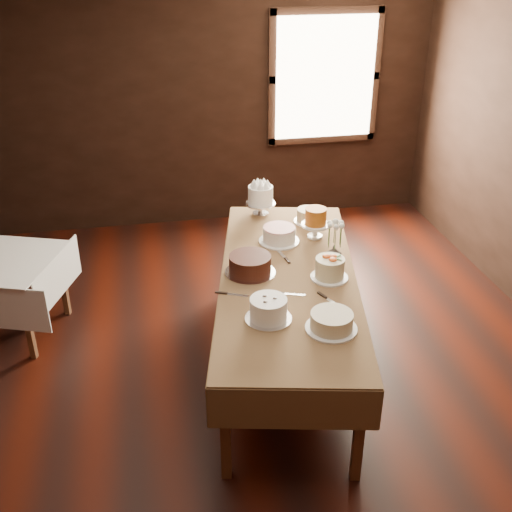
% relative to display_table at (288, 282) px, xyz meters
% --- Properties ---
extents(floor, '(5.00, 6.00, 0.01)m').
position_rel_display_table_xyz_m(floor, '(-0.24, -0.17, -0.72)').
color(floor, black).
rests_on(floor, ground).
extents(wall_back, '(5.00, 0.02, 2.80)m').
position_rel_display_table_xyz_m(wall_back, '(-0.24, 2.83, 0.68)').
color(wall_back, black).
rests_on(wall_back, ground).
extents(window, '(1.10, 0.05, 1.30)m').
position_rel_display_table_xyz_m(window, '(1.06, 2.77, 0.88)').
color(window, '#FFEABF').
rests_on(window, wall_back).
extents(display_table, '(1.49, 2.67, 0.78)m').
position_rel_display_table_xyz_m(display_table, '(0.00, 0.00, 0.00)').
color(display_table, '#4F2B16').
rests_on(display_table, ground).
extents(side_table, '(1.06, 1.06, 0.69)m').
position_rel_display_table_xyz_m(side_table, '(-2.16, 0.84, -0.11)').
color(side_table, '#4F2B16').
rests_on(side_table, ground).
extents(cake_meringue, '(0.30, 0.30, 0.28)m').
position_rel_display_table_xyz_m(cake_meringue, '(0.01, 1.12, 0.18)').
color(cake_meringue, silver).
rests_on(cake_meringue, display_table).
extents(cake_speckled, '(0.27, 0.27, 0.12)m').
position_rel_display_table_xyz_m(cake_speckled, '(0.39, 0.89, 0.11)').
color(cake_speckled, white).
rests_on(cake_speckled, display_table).
extents(cake_lattice, '(0.33, 0.33, 0.12)m').
position_rel_display_table_xyz_m(cake_lattice, '(0.06, 0.55, 0.12)').
color(cake_lattice, white).
rests_on(cake_lattice, display_table).
extents(cake_caramel, '(0.24, 0.24, 0.27)m').
position_rel_display_table_xyz_m(cake_caramel, '(0.37, 0.58, 0.17)').
color(cake_caramel, white).
rests_on(cake_caramel, display_table).
extents(cake_chocolate, '(0.43, 0.43, 0.14)m').
position_rel_display_table_xyz_m(cake_chocolate, '(-0.27, 0.09, 0.13)').
color(cake_chocolate, silver).
rests_on(cake_chocolate, display_table).
extents(cake_flowers, '(0.30, 0.30, 0.16)m').
position_rel_display_table_xyz_m(cake_flowers, '(0.28, -0.09, 0.13)').
color(cake_flowers, white).
rests_on(cake_flowers, display_table).
extents(cake_swirl, '(0.34, 0.34, 0.16)m').
position_rel_display_table_xyz_m(cake_swirl, '(-0.26, -0.54, 0.13)').
color(cake_swirl, silver).
rests_on(cake_swirl, display_table).
extents(cake_cream, '(0.35, 0.35, 0.12)m').
position_rel_display_table_xyz_m(cake_cream, '(0.11, -0.72, 0.11)').
color(cake_cream, white).
rests_on(cake_cream, display_table).
extents(cake_server_a, '(0.24, 0.10, 0.01)m').
position_rel_display_table_xyz_m(cake_server_a, '(-0.02, -0.27, 0.06)').
color(cake_server_a, silver).
rests_on(cake_server_a, display_table).
extents(cake_server_b, '(0.12, 0.23, 0.01)m').
position_rel_display_table_xyz_m(cake_server_b, '(0.21, -0.43, 0.06)').
color(cake_server_b, silver).
rests_on(cake_server_b, display_table).
extents(cake_server_c, '(0.06, 0.24, 0.01)m').
position_rel_display_table_xyz_m(cake_server_c, '(0.03, 0.34, 0.06)').
color(cake_server_c, silver).
rests_on(cake_server_c, display_table).
extents(cake_server_d, '(0.15, 0.22, 0.01)m').
position_rel_display_table_xyz_m(cake_server_d, '(0.34, 0.21, 0.06)').
color(cake_server_d, silver).
rests_on(cake_server_d, display_table).
extents(cake_server_e, '(0.23, 0.12, 0.01)m').
position_rel_display_table_xyz_m(cake_server_e, '(-0.41, -0.21, 0.06)').
color(cake_server_e, silver).
rests_on(cake_server_e, display_table).
extents(flower_vase, '(0.17, 0.17, 0.13)m').
position_rel_display_table_xyz_m(flower_vase, '(0.39, 0.15, 0.12)').
color(flower_vase, '#2D2823').
rests_on(flower_vase, display_table).
extents(flower_bouquet, '(0.14, 0.14, 0.20)m').
position_rel_display_table_xyz_m(flower_bouquet, '(0.39, 0.15, 0.31)').
color(flower_bouquet, white).
rests_on(flower_bouquet, flower_vase).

